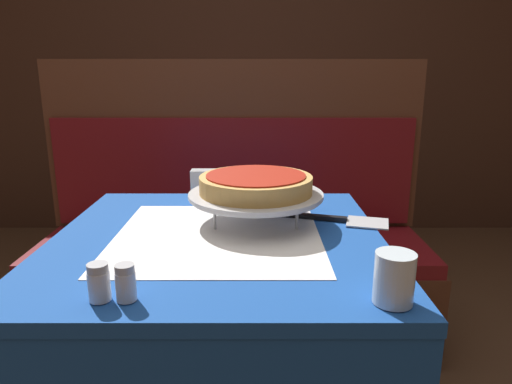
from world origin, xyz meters
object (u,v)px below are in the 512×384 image
at_px(booth_bench, 233,263).
at_px(napkin_holder, 207,183).
at_px(condiment_caddy, 217,136).
at_px(pizza_server, 339,220).
at_px(deep_dish_pizza, 256,184).
at_px(dining_table_front, 219,278).
at_px(salt_shaker, 99,282).
at_px(pepper_shaker, 126,283).
at_px(dining_table_rear, 234,159).
at_px(water_glass_near, 394,278).
at_px(pizza_pan_stand, 256,196).

xyz_separation_m(booth_bench, napkin_holder, (-0.06, -0.43, 0.47)).
bearing_deg(napkin_holder, condiment_caddy, 93.18).
bearing_deg(pizza_server, deep_dish_pizza, -178.42).
bearing_deg(dining_table_front, salt_shaker, -118.64).
bearing_deg(deep_dish_pizza, salt_shaker, -122.26).
height_order(deep_dish_pizza, pepper_shaker, deep_dish_pizza).
distance_m(dining_table_rear, deep_dish_pizza, 1.64).
xyz_separation_m(dining_table_front, napkin_holder, (-0.07, 0.37, 0.16)).
height_order(napkin_holder, condiment_caddy, condiment_caddy).
relative_size(deep_dish_pizza, salt_shaker, 4.35).
xyz_separation_m(dining_table_rear, condiment_caddy, (-0.09, -0.10, 0.16)).
relative_size(deep_dish_pizza, water_glass_near, 3.25).
bearing_deg(pizza_pan_stand, pizza_server, 1.58).
distance_m(water_glass_near, pepper_shaker, 0.48).
height_order(pepper_shaker, condiment_caddy, condiment_caddy).
bearing_deg(deep_dish_pizza, dining_table_rear, 94.96).
distance_m(pizza_server, condiment_caddy, 1.58).
height_order(booth_bench, pepper_shaker, booth_bench).
distance_m(dining_table_front, deep_dish_pizza, 0.27).
distance_m(booth_bench, pepper_shaker, 1.23).
bearing_deg(booth_bench, pizza_pan_stand, -81.57).
bearing_deg(dining_table_rear, dining_table_front, -88.55).
relative_size(dining_table_front, booth_bench, 0.49).
relative_size(booth_bench, salt_shaker, 24.04).
relative_size(dining_table_front, condiment_caddy, 5.36).
distance_m(dining_table_front, booth_bench, 0.85).
bearing_deg(pepper_shaker, dining_table_rear, 87.40).
height_order(dining_table_front, booth_bench, booth_bench).
distance_m(dining_table_front, dining_table_rear, 1.72).
distance_m(dining_table_rear, condiment_caddy, 0.21).
xyz_separation_m(dining_table_rear, pizza_pan_stand, (0.14, -1.62, 0.20)).
height_order(pizza_pan_stand, deep_dish_pizza, deep_dish_pizza).
xyz_separation_m(deep_dish_pizza, salt_shaker, (-0.28, -0.45, -0.07)).
height_order(pepper_shaker, napkin_holder, napkin_holder).
distance_m(dining_table_rear, pepper_shaker, 2.07).
relative_size(water_glass_near, napkin_holder, 0.94).
bearing_deg(deep_dish_pizza, water_glass_near, -61.71).
relative_size(dining_table_rear, deep_dish_pizza, 2.52).
xyz_separation_m(booth_bench, salt_shaker, (-0.18, -1.14, 0.46)).
height_order(dining_table_front, pepper_shaker, pepper_shaker).
distance_m(deep_dish_pizza, pizza_server, 0.25).
height_order(pizza_pan_stand, water_glass_near, water_glass_near).
bearing_deg(pizza_pan_stand, dining_table_rear, 94.96).
bearing_deg(dining_table_rear, napkin_holder, -90.96).
distance_m(dining_table_front, pizza_pan_stand, 0.24).
bearing_deg(pizza_server, pizza_pan_stand, -178.42).
xyz_separation_m(dining_table_front, salt_shaker, (-0.19, -0.34, 0.15)).
relative_size(water_glass_near, salt_shaker, 1.34).
distance_m(booth_bench, pizza_pan_stand, 0.86).
height_order(dining_table_front, pizza_server, pizza_server).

